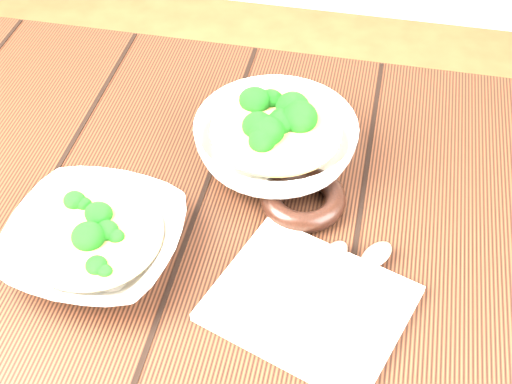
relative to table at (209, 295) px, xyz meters
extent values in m
cube|color=#371C0F|center=(0.00, 0.00, 0.10)|extent=(1.20, 0.80, 0.04)
cube|color=#371C0F|center=(-0.54, 0.34, -0.28)|extent=(0.07, 0.07, 0.71)
imported|color=silver|center=(-0.11, -0.05, 0.14)|extent=(0.21, 0.21, 0.05)
cylinder|color=#A58A4A|center=(-0.11, -0.05, 0.16)|extent=(0.16, 0.16, 0.00)
ellipsoid|color=#196817|center=(-0.10, -0.05, 0.16)|extent=(0.03, 0.03, 0.03)
ellipsoid|color=#196817|center=(-0.11, -0.02, 0.16)|extent=(0.03, 0.03, 0.03)
ellipsoid|color=#196817|center=(-0.16, -0.04, 0.16)|extent=(0.03, 0.03, 0.03)
ellipsoid|color=#196817|center=(-0.13, -0.07, 0.16)|extent=(0.03, 0.03, 0.03)
ellipsoid|color=#196817|center=(-0.09, -0.08, 0.16)|extent=(0.03, 0.03, 0.03)
imported|color=silver|center=(0.06, 0.15, 0.15)|extent=(0.26, 0.26, 0.07)
cylinder|color=#A58A4A|center=(0.06, 0.15, 0.18)|extent=(0.17, 0.17, 0.00)
ellipsoid|color=#196817|center=(0.08, 0.15, 0.18)|extent=(0.04, 0.03, 0.03)
ellipsoid|color=#196817|center=(0.08, 0.17, 0.18)|extent=(0.04, 0.03, 0.03)
ellipsoid|color=#196817|center=(0.05, 0.19, 0.18)|extent=(0.04, 0.03, 0.03)
ellipsoid|color=#196817|center=(0.04, 0.16, 0.18)|extent=(0.04, 0.03, 0.03)
ellipsoid|color=#196817|center=(0.02, 0.15, 0.18)|extent=(0.04, 0.03, 0.03)
ellipsoid|color=#196817|center=(0.02, 0.11, 0.18)|extent=(0.04, 0.03, 0.03)
ellipsoid|color=#196817|center=(0.05, 0.12, 0.18)|extent=(0.04, 0.03, 0.03)
ellipsoid|color=#196817|center=(0.08, 0.11, 0.18)|extent=(0.04, 0.03, 0.03)
ellipsoid|color=#196817|center=(0.11, 0.12, 0.18)|extent=(0.04, 0.03, 0.03)
torus|color=black|center=(0.11, 0.07, 0.13)|extent=(0.14, 0.14, 0.03)
cube|color=beige|center=(0.14, -0.07, 0.13)|extent=(0.25, 0.22, 0.01)
cylinder|color=#9D988B|center=(0.12, -0.08, 0.13)|extent=(0.06, 0.12, 0.01)
ellipsoid|color=#9D988B|center=(0.16, -0.01, 0.13)|extent=(0.04, 0.06, 0.01)
cylinder|color=#9D988B|center=(0.16, -0.06, 0.13)|extent=(0.07, 0.11, 0.01)
ellipsoid|color=#9D988B|center=(0.20, 0.00, 0.13)|extent=(0.05, 0.06, 0.01)
camera|label=1|loc=(0.17, -0.53, 0.77)|focal=50.00mm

